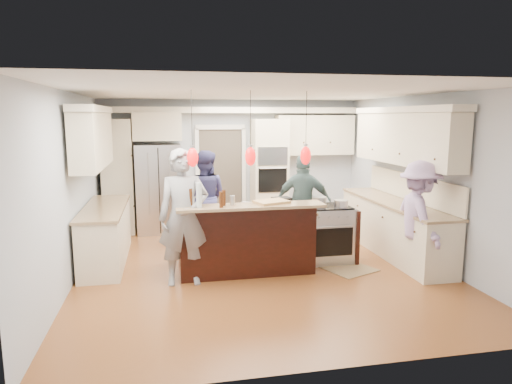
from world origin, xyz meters
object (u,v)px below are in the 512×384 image
(island_range, at_px, (328,233))
(person_bar_end, at_px, (184,217))
(refrigerator, at_px, (159,189))
(person_far_left, at_px, (205,197))
(kitchen_island, at_px, (244,237))

(island_range, distance_m, person_bar_end, 2.48)
(island_range, bearing_deg, refrigerator, 137.41)
(island_range, height_order, person_bar_end, person_bar_end)
(refrigerator, bearing_deg, person_bar_end, -83.36)
(person_bar_end, height_order, person_far_left, person_bar_end)
(person_bar_end, bearing_deg, refrigerator, 96.63)
(person_bar_end, distance_m, person_far_left, 2.10)
(refrigerator, relative_size, kitchen_island, 0.86)
(person_bar_end, bearing_deg, person_far_left, 77.16)
(refrigerator, distance_m, person_bar_end, 3.11)
(kitchen_island, bearing_deg, refrigerator, 116.90)
(kitchen_island, bearing_deg, person_far_left, 107.31)
(person_far_left, bearing_deg, person_bar_end, 94.25)
(refrigerator, relative_size, person_bar_end, 0.94)
(island_range, bearing_deg, kitchen_island, -176.89)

